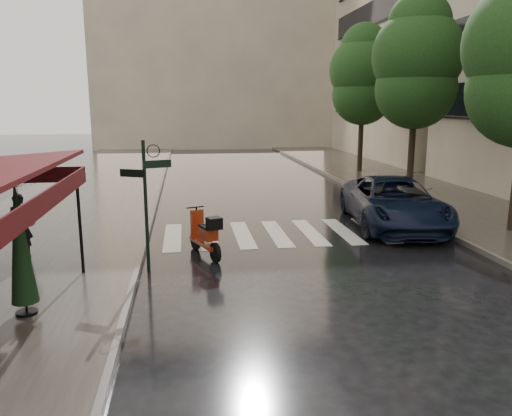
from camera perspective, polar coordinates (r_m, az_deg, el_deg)
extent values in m
plane|color=black|center=(9.43, -5.92, -12.68)|extent=(120.00, 120.00, 0.00)
cube|color=#38332D|center=(21.36, -19.39, 0.79)|extent=(6.00, 60.00, 0.12)
cube|color=#38332D|center=(23.42, 18.72, 1.76)|extent=(5.50, 60.00, 0.12)
cube|color=#595651|center=(20.96, -11.19, 1.09)|extent=(0.12, 60.00, 0.16)
cube|color=#595651|center=(22.30, 12.28, 1.68)|extent=(0.12, 60.00, 0.16)
cube|color=silver|center=(15.10, -9.49, -3.29)|extent=(0.50, 3.20, 0.01)
cube|color=silver|center=(15.10, -5.50, -3.17)|extent=(0.50, 3.20, 0.01)
cube|color=silver|center=(15.18, -1.53, -3.04)|extent=(0.50, 3.20, 0.01)
cube|color=silver|center=(15.33, 2.38, -2.90)|extent=(0.50, 3.20, 0.01)
cube|color=silver|center=(15.55, 6.19, -2.75)|extent=(0.50, 3.20, 0.01)
cube|color=silver|center=(15.84, 9.88, -2.59)|extent=(0.50, 3.20, 0.01)
cube|color=silver|center=(16.19, 13.42, -2.43)|extent=(0.50, 3.20, 0.01)
cube|color=silver|center=(16.60, 16.80, -2.26)|extent=(0.50, 3.20, 0.01)
cube|color=#470A15|center=(8.53, -23.29, 0.38)|extent=(0.04, 7.00, 0.35)
cylinder|color=black|center=(11.87, -19.49, -1.55)|extent=(0.07, 0.07, 2.35)
cylinder|color=black|center=(11.85, -12.46, 0.10)|extent=(0.08, 0.08, 3.10)
cube|color=black|center=(11.67, -11.21, 4.96)|extent=(0.62, 0.26, 0.18)
cube|color=black|center=(11.74, -14.00, 3.89)|extent=(0.56, 0.29, 0.18)
cube|color=tan|center=(38.80, 18.68, 19.16)|extent=(8.00, 16.00, 18.50)
cube|color=tan|center=(47.09, -4.28, 19.24)|extent=(22.00, 6.00, 20.00)
cylinder|color=black|center=(22.83, 17.41, 7.42)|extent=(0.28, 0.28, 4.48)
sphere|color=black|center=(22.78, 17.75, 12.84)|extent=(3.40, 3.40, 3.40)
sphere|color=black|center=(22.86, 17.97, 16.24)|extent=(3.80, 3.80, 3.80)
sphere|color=black|center=(23.01, 18.19, 19.41)|extent=(2.60, 2.60, 2.60)
cylinder|color=black|center=(29.36, 11.90, 8.46)|extent=(0.28, 0.28, 4.37)
sphere|color=black|center=(29.33, 12.07, 12.57)|extent=(3.40, 3.40, 3.40)
sphere|color=black|center=(29.38, 12.19, 15.15)|extent=(3.80, 3.80, 3.80)
sphere|color=black|center=(29.48, 12.30, 17.57)|extent=(2.60, 2.60, 2.60)
imported|color=black|center=(13.67, -25.33, -1.86)|extent=(0.60, 0.39, 1.63)
imported|color=black|center=(13.46, -25.77, 3.01)|extent=(0.97, 0.99, 0.89)
cube|color=#552916|center=(13.55, -24.39, -1.08)|extent=(0.13, 0.30, 0.35)
cylinder|color=black|center=(12.56, -4.68, -5.10)|extent=(0.28, 0.51, 0.51)
cylinder|color=black|center=(13.72, -6.95, -3.67)|extent=(0.28, 0.51, 0.51)
cube|color=maroon|center=(13.14, -5.92, -3.98)|extent=(0.76, 1.39, 0.11)
cube|color=maroon|center=(12.82, -5.48, -2.90)|extent=(0.50, 0.66, 0.30)
cube|color=maroon|center=(13.46, -6.75, -1.84)|extent=(0.36, 0.24, 0.79)
cylinder|color=black|center=(13.46, -6.96, 0.09)|extent=(0.47, 0.21, 0.04)
cube|color=black|center=(12.39, -4.80, -1.75)|extent=(0.43, 0.42, 0.30)
imported|color=black|center=(16.69, 15.44, 0.64)|extent=(3.31, 5.93, 1.57)
cylinder|color=black|center=(10.26, -24.71, -10.78)|extent=(0.39, 0.39, 0.05)
cylinder|color=black|center=(9.88, -25.33, -4.07)|extent=(0.04, 0.04, 2.44)
cone|color=black|center=(9.84, -25.40, -3.38)|extent=(0.48, 0.48, 2.32)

